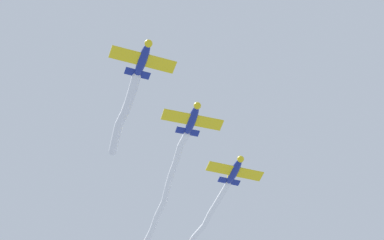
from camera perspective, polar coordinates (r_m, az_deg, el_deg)
airplane_lead at (r=70.75m, az=-3.88°, el=4.79°), size 5.33×5.95×1.64m
smoke_trail_lead at (r=77.76m, az=-5.37°, el=0.40°), size 11.96×8.99×3.37m
airplane_left_wing at (r=76.32m, az=0.02°, el=0.06°), size 5.24×6.11×1.64m
smoke_trail_left_wing at (r=87.43m, az=-2.44°, el=-6.51°), size 21.13×15.76×1.87m
airplane_right_wing at (r=82.63m, az=3.36°, el=-3.98°), size 5.29×6.03×1.64m
smoke_trail_right_wing at (r=91.77m, az=0.27°, el=-9.29°), size 16.75×14.72×1.57m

